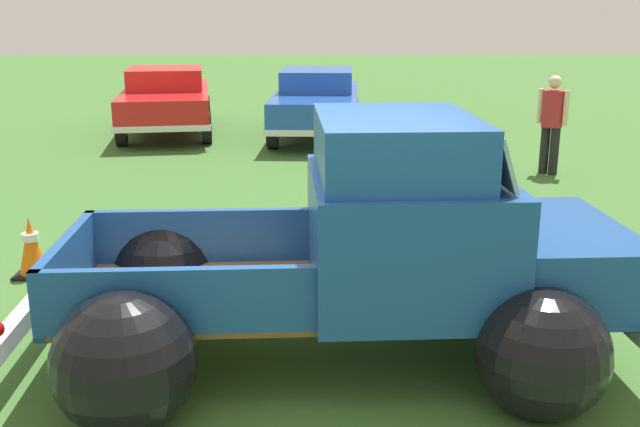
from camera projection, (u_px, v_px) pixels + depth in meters
name	position (u px, v px, depth m)	size (l,w,h in m)	color
ground_plane	(322.00, 354.00, 5.84)	(80.00, 80.00, 0.00)	#3D6B2D
vintage_pickup_truck	(372.00, 265.00, 5.65)	(4.69, 2.91, 1.96)	black
show_car_0	(166.00, 98.00, 16.12)	(2.51, 4.80, 1.43)	black
show_car_1	(317.00, 100.00, 15.72)	(2.07, 4.81, 1.43)	black
spectator_0	(552.00, 119.00, 12.01)	(0.48, 0.48, 1.64)	black
lane_cone_0	(31.00, 247.00, 7.50)	(0.36, 0.36, 0.63)	black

